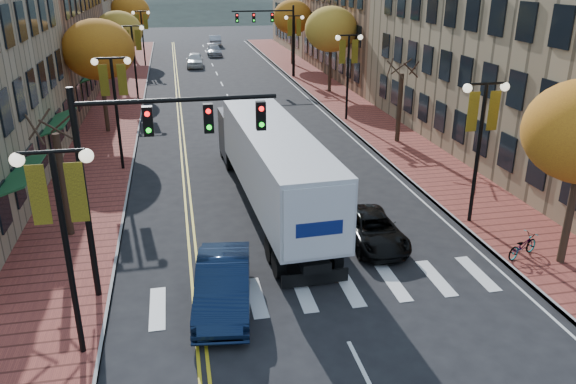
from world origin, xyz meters
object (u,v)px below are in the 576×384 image
semi_truck (269,158)px  navy_sedan (223,285)px  black_suv (373,230)px  bicycle (523,246)px

semi_truck → navy_sedan: (-2.83, -7.94, -1.52)m
navy_sedan → black_suv: 7.02m
black_suv → bicycle: size_ratio=2.61×
black_suv → navy_sedan: bearing=-151.3°
semi_truck → black_suv: 5.95m
navy_sedan → black_suv: bearing=35.9°
semi_truck → bicycle: semi_truck is taller
navy_sedan → bicycle: navy_sedan is taller
black_suv → bicycle: black_suv is taller
black_suv → bicycle: bearing=-25.3°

